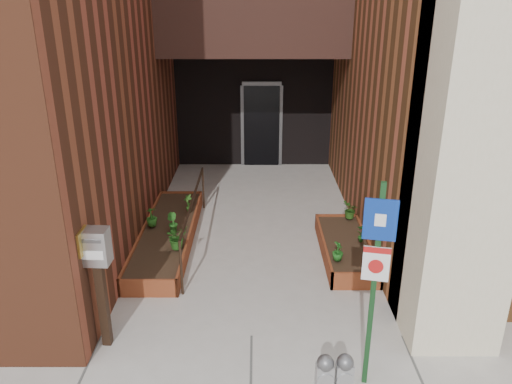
{
  "coord_description": "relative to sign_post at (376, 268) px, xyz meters",
  "views": [
    {
      "loc": [
        0.06,
        -5.45,
        4.19
      ],
      "look_at": [
        0.06,
        1.8,
        1.34
      ],
      "focal_mm": 35.0,
      "sensor_mm": 36.0,
      "label": 1
    }
  ],
  "objects": [
    {
      "name": "ground",
      "position": [
        -1.32,
        0.85,
        -1.53
      ],
      "size": [
        80.0,
        80.0,
        0.0
      ],
      "primitive_type": "plane",
      "color": "#9E9991",
      "rests_on": "ground"
    },
    {
      "name": "planter_left",
      "position": [
        -2.87,
        3.55,
        -1.39
      ],
      "size": [
        0.9,
        3.6,
        0.3
      ],
      "color": "brown",
      "rests_on": "ground"
    },
    {
      "name": "planter_right",
      "position": [
        0.28,
        3.05,
        -1.39
      ],
      "size": [
        0.8,
        2.2,
        0.3
      ],
      "color": "brown",
      "rests_on": "ground"
    },
    {
      "name": "handrail",
      "position": [
        -2.37,
        3.5,
        -0.78
      ],
      "size": [
        0.04,
        3.34,
        0.9
      ],
      "color": "black",
      "rests_on": "ground"
    },
    {
      "name": "sign_post",
      "position": [
        0.0,
        0.0,
        0.0
      ],
      "size": [
        0.34,
        0.11,
        2.48
      ],
      "color": "#153B1A",
      "rests_on": "ground"
    },
    {
      "name": "payment_dropbox",
      "position": [
        -3.18,
        0.7,
        -0.35
      ],
      "size": [
        0.33,
        0.26,
        1.64
      ],
      "color": "black",
      "rests_on": "ground"
    },
    {
      "name": "shrub_left_a",
      "position": [
        -2.57,
        2.76,
        -1.03
      ],
      "size": [
        0.5,
        0.5,
        0.39
      ],
      "primitive_type": "imported",
      "rotation": [
        0.0,
        0.0,
        0.81
      ],
      "color": "#215217",
      "rests_on": "planter_left"
    },
    {
      "name": "shrub_left_b",
      "position": [
        -2.74,
        3.37,
        -1.05
      ],
      "size": [
        0.27,
        0.27,
        0.36
      ],
      "primitive_type": "imported",
      "rotation": [
        0.0,
        0.0,
        2.49
      ],
      "color": "#1F5618",
      "rests_on": "planter_left"
    },
    {
      "name": "shrub_left_c",
      "position": [
        -3.16,
        3.63,
        -1.05
      ],
      "size": [
        0.28,
        0.28,
        0.36
      ],
      "primitive_type": "imported",
      "rotation": [
        0.0,
        0.0,
        3.68
      ],
      "color": "#26631C",
      "rests_on": "planter_left"
    },
    {
      "name": "shrub_left_d",
      "position": [
        -2.57,
        4.27,
        -1.05
      ],
      "size": [
        0.26,
        0.26,
        0.35
      ],
      "primitive_type": "imported",
      "rotation": [
        0.0,
        0.0,
        5.52
      ],
      "color": "#2A5C1A",
      "rests_on": "planter_left"
    },
    {
      "name": "shrub_right_a",
      "position": [
        0.03,
        2.36,
        -1.07
      ],
      "size": [
        0.19,
        0.19,
        0.31
      ],
      "primitive_type": "imported",
      "rotation": [
        0.0,
        0.0,
        1.46
      ],
      "color": "#1B5819",
      "rests_on": "planter_right"
    },
    {
      "name": "shrub_right_b",
      "position": [
        0.53,
        2.99,
        -1.06
      ],
      "size": [
        0.19,
        0.19,
        0.33
      ],
      "primitive_type": "imported",
      "rotation": [
        0.0,
        0.0,
        3.07
      ],
      "color": "#195016",
      "rests_on": "planter_right"
    },
    {
      "name": "shrub_right_c",
      "position": [
        0.5,
        3.95,
        -1.06
      ],
      "size": [
        0.39,
        0.39,
        0.34
      ],
      "primitive_type": "imported",
      "rotation": [
        0.0,
        0.0,
        4.33
      ],
      "color": "#285819",
      "rests_on": "planter_right"
    }
  ]
}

